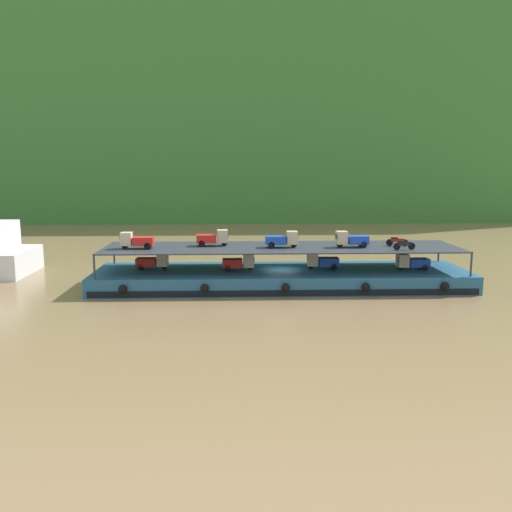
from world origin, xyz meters
name	(u,v)px	position (x,y,z in m)	size (l,w,h in m)	color
ground_plane	(281,286)	(0.00, 0.00, 0.00)	(400.00, 400.00, 0.00)	olive
hillside_far_bank	(254,93)	(0.00, 67.16, 24.72)	(116.94, 29.59, 43.89)	#387533
cargo_barge	(281,278)	(0.00, -0.03, 0.75)	(31.99, 8.78, 1.50)	#23567A
cargo_rack	(281,247)	(0.00, 0.00, 3.44)	(30.39, 7.43, 2.00)	#2D333D
mini_truck_lower_stern	(153,261)	(-11.14, 0.59, 2.19)	(2.77, 1.25, 1.38)	red
mini_truck_lower_aft	(239,262)	(-3.67, -0.16, 2.19)	(2.76, 1.23, 1.38)	red
mini_truck_lower_mid	(322,261)	(3.58, 0.22, 2.19)	(2.78, 1.27, 1.38)	#1E47B7
mini_truck_lower_fore	(412,262)	(11.27, -0.55, 2.19)	(2.78, 1.27, 1.38)	#1E47B7
mini_truck_upper_stern	(137,240)	(-12.25, -0.66, 4.19)	(2.75, 1.21, 1.38)	red
mini_truck_upper_mid	(213,238)	(-5.92, 0.80, 4.19)	(2.79, 1.29, 1.38)	red
mini_truck_upper_fore	(282,239)	(0.03, -0.43, 4.19)	(2.75, 1.21, 1.38)	#1E47B7
mini_truck_upper_bow	(351,239)	(5.93, -0.50, 4.19)	(2.78, 1.27, 1.38)	#1E47B7
motorcycle_upper_port	(404,245)	(9.98, -2.23, 3.93)	(1.90, 0.55, 0.87)	black
motorcycle_upper_centre	(397,241)	(10.04, 0.00, 3.93)	(1.89, 0.55, 0.87)	black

